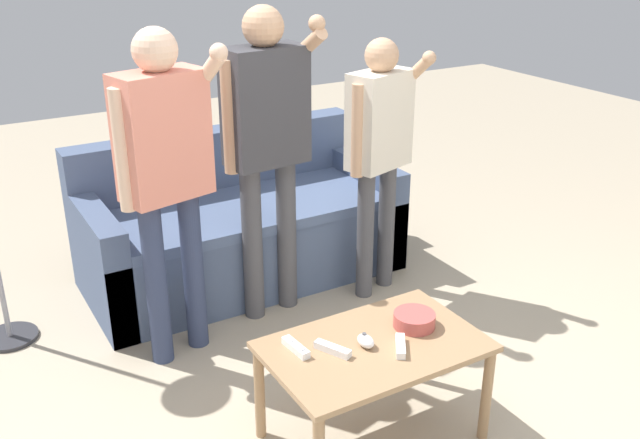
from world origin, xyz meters
The scene contains 11 objects.
ground_plane centered at (0.00, 0.00, 0.00)m, with size 12.00×12.00×0.00m, color tan.
couch centered at (0.04, 1.61, 0.30)m, with size 1.84×0.85×0.85m.
coffee_table centered at (-0.12, -0.05, 0.39)m, with size 0.87×0.55×0.46m.
snack_bowl centered at (0.10, -0.02, 0.49)m, with size 0.17×0.17×0.06m, color #B24C47.
game_remote_nunchuk centered at (-0.16, -0.04, 0.48)m, with size 0.06×0.09×0.05m.
player_left centered at (-0.58, 0.98, 1.01)m, with size 0.51×0.32×1.61m.
player_center centered at (0.00, 1.12, 1.04)m, with size 0.50×0.32×1.65m.
player_right centered at (0.63, 1.03, 0.92)m, with size 0.47×0.29×1.46m.
game_remote_wand_near centered at (-0.05, -0.13, 0.47)m, with size 0.11×0.14×0.03m.
game_remote_wand_far centered at (-0.41, 0.07, 0.47)m, with size 0.05×0.16×0.03m.
game_remote_wand_spare centered at (-0.29, -0.01, 0.47)m, with size 0.10×0.16×0.03m.
Camera 1 is at (-1.54, -2.03, 2.03)m, focal length 40.10 mm.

